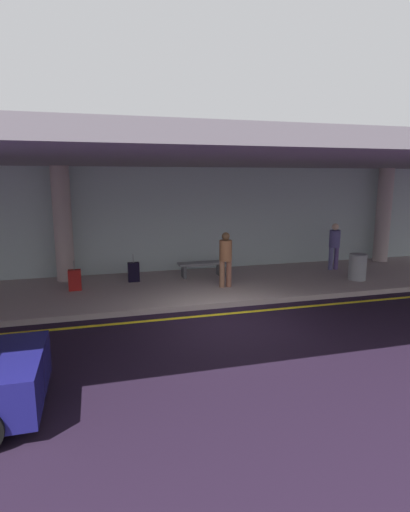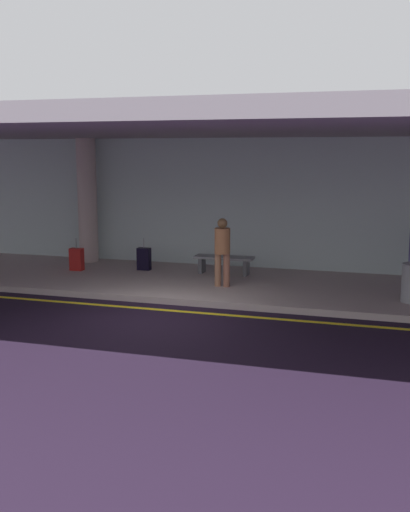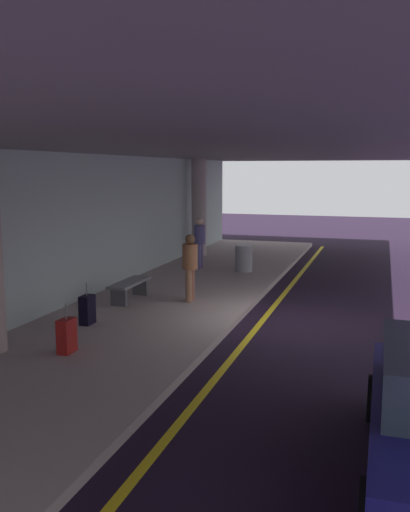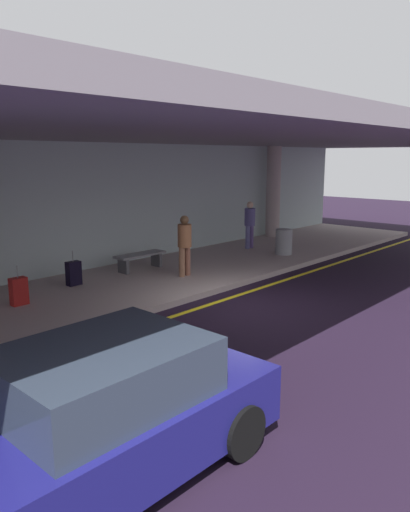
{
  "view_description": "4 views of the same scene",
  "coord_description": "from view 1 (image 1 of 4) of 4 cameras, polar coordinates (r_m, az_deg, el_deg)",
  "views": [
    {
      "loc": [
        -3.0,
        -8.8,
        3.4
      ],
      "look_at": [
        0.02,
        2.26,
        1.19
      ],
      "focal_mm": 28.26,
      "sensor_mm": 36.0,
      "label": 1
    },
    {
      "loc": [
        4.44,
        -11.31,
        3.4
      ],
      "look_at": [
        0.38,
        2.26,
        0.93
      ],
      "focal_mm": 41.92,
      "sensor_mm": 36.0,
      "label": 2
    },
    {
      "loc": [
        -12.11,
        -1.97,
        3.4
      ],
      "look_at": [
        1.87,
        2.49,
        1.13
      ],
      "focal_mm": 39.21,
      "sensor_mm": 36.0,
      "label": 3
    },
    {
      "loc": [
        -8.55,
        -6.83,
        3.4
      ],
      "look_at": [
        0.58,
        1.62,
        0.86
      ],
      "focal_mm": 34.32,
      "sensor_mm": 36.0,
      "label": 4
    }
  ],
  "objects": [
    {
      "name": "sidewalk",
      "position": [
        12.72,
        -1.1,
        -4.27
      ],
      "size": [
        26.0,
        4.2,
        0.15
      ],
      "primitive_type": "cube",
      "color": "#A89693",
      "rests_on": "ground"
    },
    {
      "name": "person_waiting_for_ride",
      "position": [
        15.22,
        17.85,
        1.72
      ],
      "size": [
        0.38,
        0.38,
        1.68
      ],
      "rotation": [
        0.0,
        0.0,
        5.72
      ],
      "color": "slate",
      "rests_on": "sidewalk"
    },
    {
      "name": "support_column_left_mid",
      "position": [
        13.6,
        -19.47,
        4.25
      ],
      "size": [
        0.57,
        0.57,
        3.65
      ],
      "primitive_type": "cylinder",
      "color": "#AA9591",
      "rests_on": "sidewalk"
    },
    {
      "name": "suitcase_upright_primary",
      "position": [
        13.1,
        -10.07,
        -2.25
      ],
      "size": [
        0.36,
        0.22,
        0.9
      ],
      "rotation": [
        0.0,
        0.0,
        0.1
      ],
      "color": "black",
      "rests_on": "sidewalk"
    },
    {
      "name": "terminal_back_wall",
      "position": [
        14.54,
        -3.31,
        4.95
      ],
      "size": [
        26.0,
        0.3,
        3.8
      ],
      "primitive_type": "cube",
      "color": "#A8B9B9",
      "rests_on": "ground"
    },
    {
      "name": "lane_stripe_yellow",
      "position": [
        10.38,
        2.41,
        -8.22
      ],
      "size": [
        26.0,
        0.14,
        0.01
      ],
      "primitive_type": "cube",
      "color": "yellow",
      "rests_on": "ground"
    },
    {
      "name": "suitcase_upright_secondary",
      "position": [
        12.5,
        -17.95,
        -3.26
      ],
      "size": [
        0.36,
        0.22,
        0.9
      ],
      "rotation": [
        0.0,
        0.0,
        -0.29
      ],
      "color": "maroon",
      "rests_on": "sidewalk"
    },
    {
      "name": "bench_metal",
      "position": [
        13.56,
        -0.45,
        -1.46
      ],
      "size": [
        1.6,
        0.5,
        0.48
      ],
      "color": "slate",
      "rests_on": "sidewalk"
    },
    {
      "name": "ground_plane",
      "position": [
        9.9,
        3.36,
        -9.22
      ],
      "size": [
        60.0,
        60.0,
        0.0
      ],
      "primitive_type": "plane",
      "color": "black"
    },
    {
      "name": "trash_bin_steel",
      "position": [
        14.03,
        20.78,
        -1.45
      ],
      "size": [
        0.56,
        0.56,
        0.85
      ],
      "primitive_type": "cylinder",
      "color": "gray",
      "rests_on": "sidewalk"
    },
    {
      "name": "traveler_with_luggage",
      "position": [
        12.14,
        2.93,
        0.01
      ],
      "size": [
        0.38,
        0.38,
        1.68
      ],
      "rotation": [
        0.0,
        0.0,
        1.26
      ],
      "color": "#8C5E44",
      "rests_on": "sidewalk"
    },
    {
      "name": "ceiling_overhang",
      "position": [
        11.8,
        -0.56,
        13.56
      ],
      "size": [
        28.0,
        13.2,
        0.3
      ],
      "primitive_type": "cube",
      "color": "gray",
      "rests_on": "support_column_far_left"
    },
    {
      "name": "support_column_center",
      "position": [
        17.47,
        23.92,
        5.28
      ],
      "size": [
        0.57,
        0.57,
        3.65
      ],
      "primitive_type": "cylinder",
      "color": "#AC9997",
      "rests_on": "sidewalk"
    }
  ]
}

